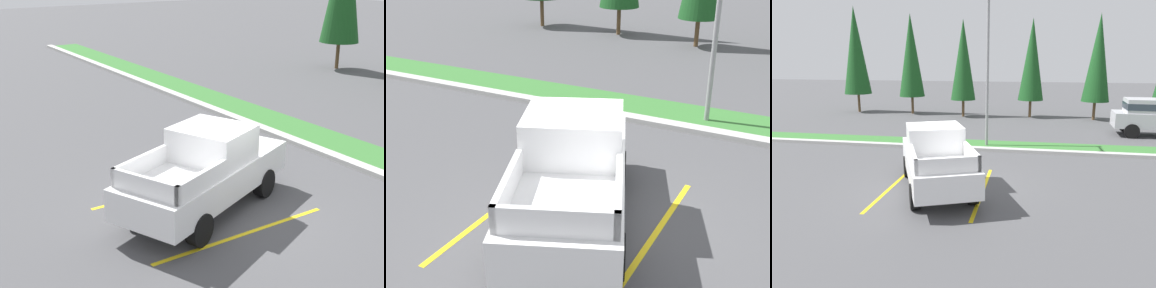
# 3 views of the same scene
# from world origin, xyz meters

# --- Properties ---
(ground_plane) EXTENTS (120.00, 120.00, 0.00)m
(ground_plane) POSITION_xyz_m (0.00, 0.00, 0.00)
(ground_plane) COLOR #4C4C4F
(parking_line_near) EXTENTS (0.12, 4.80, 0.01)m
(parking_line_near) POSITION_xyz_m (-2.11, -0.45, 0.00)
(parking_line_near) COLOR yellow
(parking_line_near) RESTS_ON ground
(parking_line_far) EXTENTS (0.12, 4.80, 0.01)m
(parking_line_far) POSITION_xyz_m (0.99, -0.45, 0.00)
(parking_line_far) COLOR yellow
(parking_line_far) RESTS_ON ground
(curb_strip) EXTENTS (56.00, 0.40, 0.15)m
(curb_strip) POSITION_xyz_m (0.00, 5.00, 0.07)
(curb_strip) COLOR #B2B2AD
(curb_strip) RESTS_ON ground
(grass_median) EXTENTS (56.00, 1.80, 0.06)m
(grass_median) POSITION_xyz_m (0.00, 6.10, 0.03)
(grass_median) COLOR #387533
(grass_median) RESTS_ON ground
(pickup_truck_main) EXTENTS (3.76, 5.54, 2.10)m
(pickup_truck_main) POSITION_xyz_m (-0.58, -0.41, 1.04)
(pickup_truck_main) COLOR black
(pickup_truck_main) RESTS_ON ground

